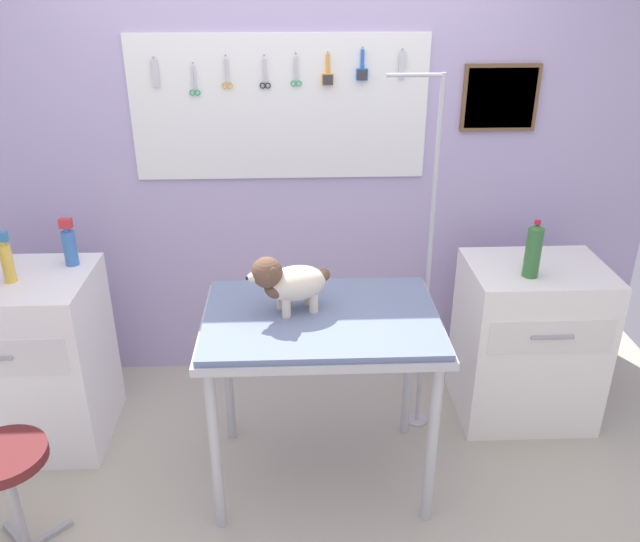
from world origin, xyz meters
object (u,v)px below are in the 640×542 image
grooming_arm (426,279)px  soda_bottle (533,250)px  dog (288,282)px  cabinet_right (528,341)px  grooming_table (321,332)px  counter_left (19,360)px  stool (6,472)px

grooming_arm → soda_bottle: size_ratio=6.34×
dog → cabinet_right: size_ratio=0.41×
grooming_table → cabinet_right: 1.24m
counter_left → dog: bearing=-13.7°
cabinet_right → soda_bottle: size_ratio=3.02×
dog → cabinet_right: 1.42m
grooming_table → soda_bottle: size_ratio=3.58×
cabinet_right → soda_bottle: soda_bottle is taller
counter_left → cabinet_right: (2.56, 0.10, -0.02)m
counter_left → soda_bottle: 2.53m
dog → counter_left: 1.47m
cabinet_right → stool: size_ratio=1.64×
dog → soda_bottle: size_ratio=1.25×
stool → cabinet_right: bearing=20.2°
cabinet_right → stool: 2.48m
soda_bottle → grooming_arm: bearing=178.3°
stool → counter_left: bearing=107.0°
grooming_table → cabinet_right: size_ratio=1.19×
counter_left → cabinet_right: size_ratio=1.05×
grooming_arm → stool: size_ratio=3.44×
grooming_arm → counter_left: bearing=-179.6°
grooming_arm → dog: bearing=-152.7°
dog → stool: size_ratio=0.68×
cabinet_right → stool: bearing=-159.8°
grooming_arm → counter_left: size_ratio=2.01×
grooming_arm → stool: (-1.75, -0.77, -0.42)m
grooming_table → counter_left: counter_left is taller
grooming_table → dog: dog is taller
dog → stool: (-1.09, -0.43, -0.58)m
soda_bottle → stool: bearing=-161.3°
grooming_table → dog: 0.27m
grooming_table → stool: bearing=-162.0°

